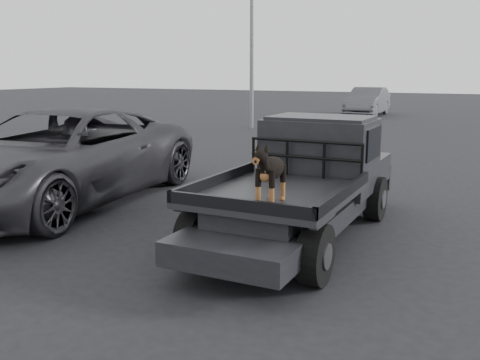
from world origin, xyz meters
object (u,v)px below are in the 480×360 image
at_px(dog, 271,173).
at_px(distant_car_a, 368,101).
at_px(parked_suv, 58,157).
at_px(flatbed_ute, 300,208).

distance_m(dog, distant_car_a, 25.53).
relative_size(dog, distant_car_a, 0.15).
bearing_deg(dog, parked_suv, 162.72).
distance_m(flatbed_ute, dog, 1.78).
height_order(parked_suv, distant_car_a, parked_suv).
relative_size(flatbed_ute, parked_suv, 0.83).
xyz_separation_m(flatbed_ute, distant_car_a, (-4.48, 23.53, 0.34)).
bearing_deg(distant_car_a, dog, -80.16).
height_order(dog, parked_suv, parked_suv).
bearing_deg(flatbed_ute, distant_car_a, 100.79).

